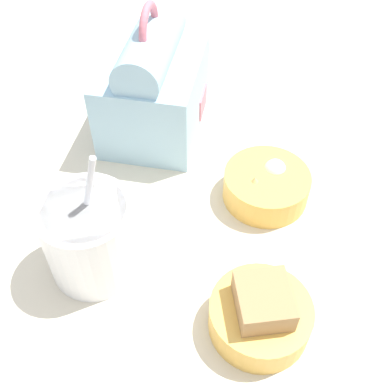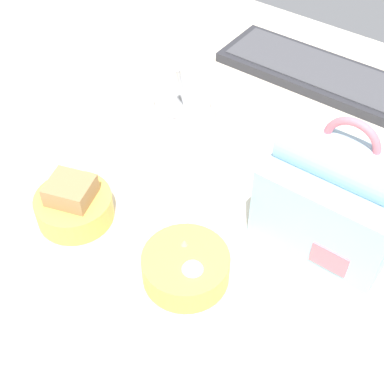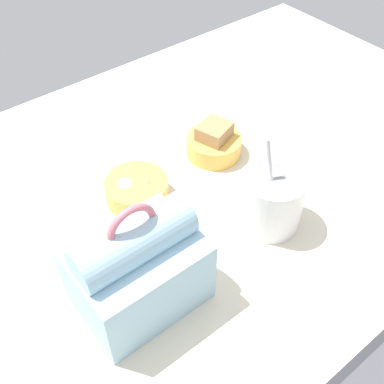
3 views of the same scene
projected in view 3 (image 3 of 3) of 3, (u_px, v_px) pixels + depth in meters
The scene contains 5 objects.
desk_surface at pixel (231, 224), 83.66cm from camera, with size 140.00×110.00×2.00cm.
lunch_bag at pixel (137, 268), 66.84cm from camera, with size 17.71×13.48×19.73cm.
soup_cup at pixel (272, 199), 79.00cm from camera, with size 10.36×10.36×17.19cm.
bento_bowl_sandwich at pixel (214, 143), 93.70cm from camera, with size 10.80×10.80×6.84cm.
bento_bowl_snacks at pixel (137, 189), 85.17cm from camera, with size 11.20×11.20×4.99cm.
Camera 3 is at (39.62, 38.76, 64.29)cm, focal length 45.00 mm.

